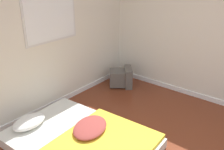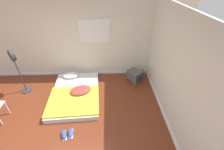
% 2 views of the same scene
% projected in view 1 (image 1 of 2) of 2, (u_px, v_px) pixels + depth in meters
% --- Properties ---
extents(wall_back, '(7.33, 0.08, 2.60)m').
position_uv_depth(wall_back, '(18.00, 43.00, 3.69)').
color(wall_back, silver).
rests_on(wall_back, ground_plane).
extents(mattress_bed, '(1.48, 2.08, 0.29)m').
position_uv_depth(mattress_bed, '(81.00, 140.00, 3.47)').
color(mattress_bed, silver).
rests_on(mattress_bed, ground_plane).
extents(crt_tv, '(0.60, 0.61, 0.39)m').
position_uv_depth(crt_tv, '(122.00, 77.00, 5.24)').
color(crt_tv, '#56514C').
rests_on(crt_tv, ground_plane).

